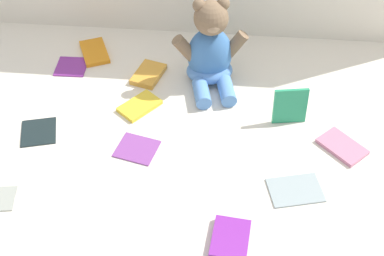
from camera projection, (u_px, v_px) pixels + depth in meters
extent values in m
plane|color=silver|center=(192.00, 128.00, 1.40)|extent=(3.20, 3.20, 0.00)
ellipsoid|color=#3F72B2|center=(210.00, 54.00, 1.49)|extent=(0.15, 0.12, 0.17)
ellipsoid|color=#598CD1|center=(210.00, 70.00, 1.52)|extent=(0.16, 0.14, 0.06)
sphere|color=#7A6047|center=(211.00, 18.00, 1.40)|extent=(0.11, 0.11, 0.10)
ellipsoid|color=#997C5E|center=(213.00, 28.00, 1.38)|extent=(0.04, 0.04, 0.03)
sphere|color=#7A6047|center=(198.00, 5.00, 1.38)|extent=(0.04, 0.04, 0.04)
sphere|color=#7A6047|center=(223.00, 4.00, 1.38)|extent=(0.04, 0.04, 0.04)
cylinder|color=#7A6047|center=(186.00, 49.00, 1.46)|extent=(0.08, 0.05, 0.09)
cylinder|color=#7A6047|center=(235.00, 45.00, 1.47)|extent=(0.08, 0.05, 0.09)
cylinder|color=#598CD1|center=(202.00, 93.00, 1.47)|extent=(0.06, 0.10, 0.04)
cylinder|color=#598CD1|center=(226.00, 91.00, 1.47)|extent=(0.06, 0.10, 0.04)
cube|color=#92A1A2|center=(295.00, 190.00, 1.25)|extent=(0.14, 0.12, 0.01)
cube|color=#269464|center=(290.00, 106.00, 1.38)|extent=(0.09, 0.04, 0.10)
cube|color=yellow|center=(140.00, 106.00, 1.45)|extent=(0.13, 0.13, 0.01)
cube|color=#864193|center=(137.00, 148.00, 1.34)|extent=(0.12, 0.11, 0.01)
cube|color=black|center=(39.00, 132.00, 1.38)|extent=(0.11, 0.12, 0.01)
cube|color=#C07290|center=(342.00, 147.00, 1.34)|extent=(0.14, 0.14, 0.01)
cube|color=#7D2B8B|center=(71.00, 66.00, 1.58)|extent=(0.09, 0.09, 0.01)
cube|color=purple|center=(230.00, 239.00, 1.14)|extent=(0.09, 0.11, 0.02)
cube|color=gold|center=(148.00, 74.00, 1.55)|extent=(0.10, 0.13, 0.02)
cube|color=orange|center=(94.00, 52.00, 1.63)|extent=(0.12, 0.15, 0.01)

